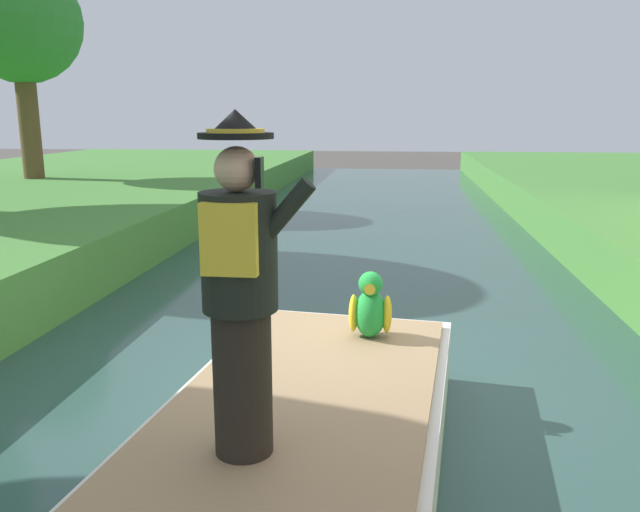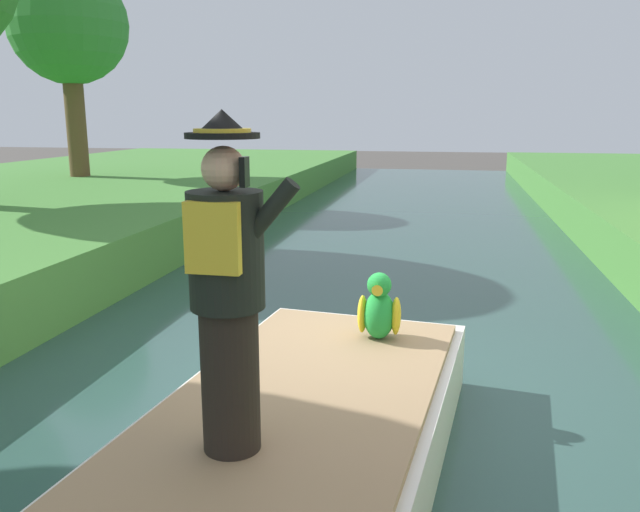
# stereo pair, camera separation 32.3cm
# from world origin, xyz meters

# --- Properties ---
(ground_plane) EXTENTS (80.00, 80.00, 0.00)m
(ground_plane) POSITION_xyz_m (0.00, 0.00, 0.00)
(ground_plane) COLOR #4C4742
(canal_water) EXTENTS (6.68, 48.00, 0.10)m
(canal_water) POSITION_xyz_m (0.00, 0.00, 0.05)
(canal_water) COLOR #2D4C47
(canal_water) RESTS_ON ground
(boat) EXTENTS (2.24, 4.37, 0.61)m
(boat) POSITION_xyz_m (0.00, -1.65, 0.40)
(boat) COLOR silver
(boat) RESTS_ON canal_water
(person_pirate) EXTENTS (0.61, 0.42, 1.85)m
(person_pirate) POSITION_xyz_m (-0.20, -2.22, 1.64)
(person_pirate) COLOR black
(person_pirate) RESTS_ON boat
(parrot_plush) EXTENTS (0.36, 0.34, 0.57)m
(parrot_plush) POSITION_xyz_m (0.40, -0.28, 0.95)
(parrot_plush) COLOR green
(parrot_plush) RESTS_ON boat
(tree_slender) EXTENTS (3.02, 3.02, 5.40)m
(tree_slender) POSITION_xyz_m (-8.83, 10.22, 4.73)
(tree_slender) COLOR brown
(tree_slender) RESTS_ON grass_bank_near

